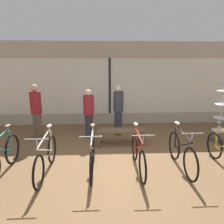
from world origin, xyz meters
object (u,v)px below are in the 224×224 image
at_px(customer_mid_floor, 118,109).
at_px(accessory_rack, 220,120).
at_px(bicycle_center_left, 92,155).
at_px(customer_near_rack, 36,111).
at_px(bicycle_center_right, 138,154).
at_px(customer_by_window, 89,113).
at_px(bicycle_right, 181,152).
at_px(bicycle_left, 46,157).
at_px(bicycle_far_left, 3,157).
at_px(display_bench, 121,132).

bearing_deg(customer_mid_floor, accessory_rack, -13.28).
distance_m(bicycle_center_left, customer_near_rack, 2.80).
height_order(bicycle_center_left, bicycle_center_right, bicycle_center_right).
bearing_deg(accessory_rack, customer_by_window, 172.93).
bearing_deg(customer_near_rack, accessory_rack, -4.29).
distance_m(bicycle_center_left, bicycle_right, 2.08).
bearing_deg(customer_by_window, bicycle_left, -110.62).
distance_m(bicycle_far_left, customer_near_rack, 2.14).
bearing_deg(bicycle_center_left, display_bench, 61.27).
height_order(bicycle_left, display_bench, bicycle_left).
height_order(accessory_rack, customer_mid_floor, customer_mid_floor).
xyz_separation_m(bicycle_center_right, customer_near_rack, (-2.90, 2.05, 0.55)).
height_order(accessory_rack, customer_by_window, accessory_rack).
height_order(bicycle_left, bicycle_center_left, bicycle_left).
xyz_separation_m(bicycle_center_left, accessory_rack, (3.90, 1.59, 0.31)).
distance_m(customer_near_rack, customer_by_window, 1.65).
distance_m(bicycle_right, accessory_rack, 2.44).
xyz_separation_m(display_bench, customer_near_rack, (-2.63, 0.59, 0.55)).
relative_size(bicycle_right, accessory_rack, 1.01).
height_order(bicycle_far_left, bicycle_center_right, bicycle_far_left).
bearing_deg(customer_mid_floor, bicycle_center_right, -83.37).
bearing_deg(bicycle_far_left, bicycle_right, 0.61).
xyz_separation_m(bicycle_far_left, customer_mid_floor, (2.76, 2.38, 0.49)).
distance_m(bicycle_left, bicycle_center_right, 2.08).
relative_size(bicycle_right, customer_near_rack, 0.96).
bearing_deg(bicycle_far_left, customer_by_window, 50.30).
relative_size(bicycle_center_left, customer_by_window, 1.05).
distance_m(bicycle_left, customer_near_rack, 2.33).
height_order(bicycle_far_left, bicycle_left, bicycle_far_left).
xyz_separation_m(bicycle_left, bicycle_right, (3.10, 0.08, 0.01)).
relative_size(bicycle_far_left, customer_by_window, 1.07).
height_order(bicycle_right, customer_by_window, customer_by_window).
distance_m(customer_near_rack, customer_mid_floor, 2.64).
bearing_deg(bicycle_left, display_bench, 39.88).
height_order(bicycle_left, customer_by_window, customer_by_window).
bearing_deg(customer_by_window, display_bench, -34.07).
relative_size(accessory_rack, display_bench, 1.21).
xyz_separation_m(accessory_rack, display_bench, (-3.12, -0.16, -0.31)).
bearing_deg(customer_near_rack, customer_mid_floor, 6.66).
height_order(bicycle_far_left, accessory_rack, accessory_rack).
relative_size(bicycle_far_left, bicycle_left, 0.97).
height_order(bicycle_center_left, customer_by_window, customer_by_window).
bearing_deg(bicycle_center_left, bicycle_right, 0.01).
distance_m(bicycle_right, customer_near_rack, 4.45).
relative_size(display_bench, customer_mid_floor, 0.82).
bearing_deg(bicycle_center_left, accessory_rack, 22.23).
height_order(bicycle_right, accessory_rack, accessory_rack).
bearing_deg(customer_by_window, bicycle_center_left, -84.45).
xyz_separation_m(bicycle_far_left, customer_by_window, (1.78, 2.15, 0.44)).
xyz_separation_m(bicycle_far_left, bicycle_center_right, (3.04, 0.02, -0.01)).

